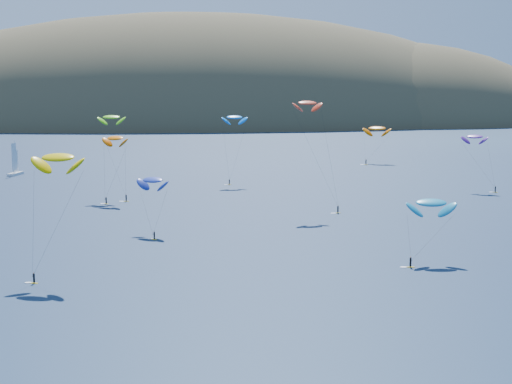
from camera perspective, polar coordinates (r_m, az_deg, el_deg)
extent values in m
ellipsoid|color=#3D3526|center=(620.79, -4.38, 4.40)|extent=(600.00, 300.00, 210.00)
ellipsoid|color=#3D3526|center=(659.53, -18.63, 4.69)|extent=(340.00, 240.00, 120.00)
ellipsoid|color=#3D3526|center=(632.43, 10.41, 4.66)|extent=(320.00, 220.00, 156.00)
ellipsoid|color=#3D3526|center=(715.58, 18.56, 5.12)|extent=(240.00, 180.00, 84.00)
cube|color=silver|center=(255.97, -18.68, 1.37)|extent=(4.30, 8.80, 1.02)
cylinder|color=silver|center=(255.92, -18.72, 2.71)|extent=(0.16, 0.16, 11.90)
cube|color=gold|center=(186.14, -11.89, -0.93)|extent=(1.37, 1.15, 0.08)
cylinder|color=black|center=(186.00, -11.90, -0.67)|extent=(0.33, 0.33, 1.49)
sphere|color=#8C6047|center=(185.87, -11.91, -0.40)|extent=(0.25, 0.25, 0.25)
ellipsoid|color=#E76300|center=(189.96, -11.20, 4.25)|extent=(8.28, 7.36, 4.26)
cube|color=gold|center=(114.02, -17.32, -6.98)|extent=(1.29, 0.81, 0.07)
cylinder|color=black|center=(113.82, -17.34, -6.60)|extent=(0.29, 0.29, 1.33)
sphere|color=#8C6047|center=(113.63, -17.36, -6.22)|extent=(0.22, 0.22, 0.22)
ellipsoid|color=#DABD00|center=(116.50, -15.57, 2.68)|extent=(9.47, 6.97, 4.80)
cube|color=gold|center=(189.25, -10.34, -0.74)|extent=(1.46, 0.54, 0.08)
cylinder|color=black|center=(189.11, -10.35, -0.47)|extent=(0.34, 0.34, 1.53)
sphere|color=#8C6047|center=(188.98, -10.36, -0.21)|extent=(0.26, 0.26, 0.26)
ellipsoid|color=#5DCF15|center=(197.40, -11.49, 5.90)|extent=(7.33, 3.88, 3.95)
cube|color=gold|center=(218.69, -2.15, 0.60)|extent=(1.34, 0.51, 0.07)
cylinder|color=black|center=(218.58, -2.15, 0.81)|extent=(0.31, 0.31, 1.40)
sphere|color=#8C6047|center=(218.48, -2.15, 1.02)|extent=(0.23, 0.23, 0.23)
ellipsoid|color=#0073E8|center=(221.01, -1.73, 6.01)|extent=(7.99, 4.33, 4.28)
cube|color=gold|center=(121.09, 12.25, -5.89)|extent=(1.39, 0.56, 0.07)
cylinder|color=black|center=(120.88, 12.26, -5.50)|extent=(0.32, 0.32, 1.45)
sphere|color=#8C6047|center=(120.69, 12.27, -5.12)|extent=(0.24, 0.24, 0.24)
ellipsoid|color=#127BA7|center=(125.81, 13.84, -0.83)|extent=(8.64, 4.82, 4.59)
cube|color=gold|center=(213.42, 18.59, -0.03)|extent=(1.36, 1.08, 0.08)
cylinder|color=black|center=(213.31, 18.60, 0.20)|extent=(0.32, 0.32, 1.46)
sphere|color=#8C6047|center=(213.20, 18.61, 0.43)|extent=(0.24, 0.24, 0.24)
ellipsoid|color=#531E8A|center=(216.55, 17.09, 4.26)|extent=(7.96, 6.86, 4.07)
cube|color=gold|center=(169.97, 6.56, -1.68)|extent=(1.45, 0.64, 0.08)
cylinder|color=black|center=(169.82, 6.57, -1.39)|extent=(0.33, 0.33, 1.49)
sphere|color=#8C6047|center=(169.67, 6.57, -1.10)|extent=(0.25, 0.25, 0.25)
ellipsoid|color=red|center=(170.38, 4.13, 7.13)|extent=(7.57, 4.47, 3.97)
cube|color=gold|center=(140.90, -8.14, -3.79)|extent=(1.19, 1.07, 0.07)
cylinder|color=black|center=(140.74, -8.14, -3.48)|extent=(0.29, 0.29, 1.33)
sphere|color=#8C6047|center=(140.59, -8.15, -3.17)|extent=(0.22, 0.22, 0.22)
ellipsoid|color=#1D2F97|center=(147.41, -8.26, 0.97)|extent=(7.96, 7.42, 4.16)
cube|color=gold|center=(278.88, 8.79, 2.17)|extent=(1.67, 1.25, 0.09)
cylinder|color=black|center=(278.77, 8.79, 2.39)|extent=(0.39, 0.39, 1.77)
sphere|color=#8C6047|center=(278.67, 8.80, 2.60)|extent=(0.30, 0.30, 0.30)
ellipsoid|color=#CD5F00|center=(288.09, 9.66, 5.05)|extent=(11.80, 9.74, 6.00)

